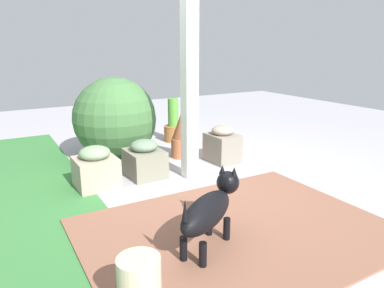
% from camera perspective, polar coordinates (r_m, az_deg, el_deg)
% --- Properties ---
extents(ground_plane, '(12.00, 12.00, 0.00)m').
position_cam_1_polar(ground_plane, '(3.85, 1.06, -6.66)').
color(ground_plane, '#A6A4A9').
extents(brick_path, '(1.80, 2.40, 0.02)m').
position_cam_1_polar(brick_path, '(3.00, 7.17, -13.43)').
color(brick_path, brown).
rests_on(brick_path, ground).
extents(porch_pillar, '(0.14, 0.14, 2.14)m').
position_cam_1_polar(porch_pillar, '(3.89, -0.41, 9.81)').
color(porch_pillar, white).
rests_on(porch_pillar, ground).
extents(stone_planter_nearest, '(0.42, 0.35, 0.47)m').
position_cam_1_polar(stone_planter_nearest, '(4.60, 4.81, -0.16)').
color(stone_planter_nearest, gray).
rests_on(stone_planter_nearest, ground).
extents(stone_planter_mid, '(0.46, 0.39, 0.43)m').
position_cam_1_polar(stone_planter_mid, '(4.11, -7.50, -2.48)').
color(stone_planter_mid, gray).
rests_on(stone_planter_mid, ground).
extents(stone_planter_far, '(0.42, 0.43, 0.45)m').
position_cam_1_polar(stone_planter_far, '(3.90, -14.98, -3.75)').
color(stone_planter_far, tan).
rests_on(stone_planter_far, ground).
extents(round_shrub, '(1.06, 1.06, 1.06)m').
position_cam_1_polar(round_shrub, '(4.75, -12.09, 3.94)').
color(round_shrub, '#3B6637').
rests_on(round_shrub, ground).
extents(terracotta_pot_tall, '(0.29, 0.29, 0.66)m').
position_cam_1_polar(terracotta_pot_tall, '(5.57, -2.97, 2.83)').
color(terracotta_pot_tall, '#995F31').
rests_on(terracotta_pot_tall, ground).
extents(terracotta_pot_spiky, '(0.29, 0.29, 0.62)m').
position_cam_1_polar(terracotta_pot_spiky, '(4.75, -1.62, 1.35)').
color(terracotta_pot_spiky, '#BB6540').
rests_on(terracotta_pot_spiky, ground).
extents(dog, '(0.54, 0.74, 0.54)m').
position_cam_1_polar(dog, '(2.63, 2.86, -10.14)').
color(dog, black).
rests_on(dog, ground).
extents(ceramic_urn, '(0.24, 0.24, 0.35)m').
position_cam_1_polar(ceramic_urn, '(2.14, -8.31, -21.36)').
color(ceramic_urn, beige).
rests_on(ceramic_urn, ground).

